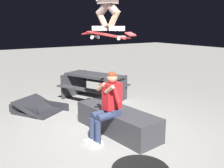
{
  "coord_description": "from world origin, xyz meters",
  "views": [
    {
      "loc": [
        -3.99,
        2.58,
        2.13
      ],
      "look_at": [
        -0.21,
        0.08,
        1.07
      ],
      "focal_mm": 40.45,
      "sensor_mm": 36.0,
      "label": 1
    }
  ],
  "objects_px": {
    "person_sitting_on_ledge": "(108,103)",
    "skateboard": "(108,35)",
    "ledge_box_main": "(117,121)",
    "picnic_table_back": "(94,83)",
    "kicker_ramp": "(39,109)"
  },
  "relations": [
    {
      "from": "person_sitting_on_ledge",
      "to": "kicker_ramp",
      "type": "xyz_separation_m",
      "value": [
        2.31,
        0.59,
        -0.66
      ]
    },
    {
      "from": "ledge_box_main",
      "to": "person_sitting_on_ledge",
      "type": "height_order",
      "value": "person_sitting_on_ledge"
    },
    {
      "from": "kicker_ramp",
      "to": "skateboard",
      "type": "bearing_deg",
      "value": -166.55
    },
    {
      "from": "skateboard",
      "to": "ledge_box_main",
      "type": "bearing_deg",
      "value": -55.51
    },
    {
      "from": "person_sitting_on_ledge",
      "to": "skateboard",
      "type": "height_order",
      "value": "skateboard"
    },
    {
      "from": "picnic_table_back",
      "to": "kicker_ramp",
      "type": "bearing_deg",
      "value": 96.29
    },
    {
      "from": "person_sitting_on_ledge",
      "to": "skateboard",
      "type": "bearing_deg",
      "value": 157.95
    },
    {
      "from": "person_sitting_on_ledge",
      "to": "kicker_ramp",
      "type": "height_order",
      "value": "person_sitting_on_ledge"
    },
    {
      "from": "kicker_ramp",
      "to": "ledge_box_main",
      "type": "bearing_deg",
      "value": -155.75
    },
    {
      "from": "picnic_table_back",
      "to": "skateboard",
      "type": "bearing_deg",
      "value": 155.94
    },
    {
      "from": "ledge_box_main",
      "to": "person_sitting_on_ledge",
      "type": "xyz_separation_m",
      "value": [
        -0.21,
        0.36,
        0.49
      ]
    },
    {
      "from": "person_sitting_on_ledge",
      "to": "picnic_table_back",
      "type": "xyz_separation_m",
      "value": [
        2.49,
        -1.12,
        -0.23
      ]
    },
    {
      "from": "ledge_box_main",
      "to": "skateboard",
      "type": "xyz_separation_m",
      "value": [
        -0.26,
        0.38,
        1.73
      ]
    },
    {
      "from": "picnic_table_back",
      "to": "ledge_box_main",
      "type": "bearing_deg",
      "value": 161.68
    },
    {
      "from": "person_sitting_on_ledge",
      "to": "picnic_table_back",
      "type": "height_order",
      "value": "person_sitting_on_ledge"
    }
  ]
}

